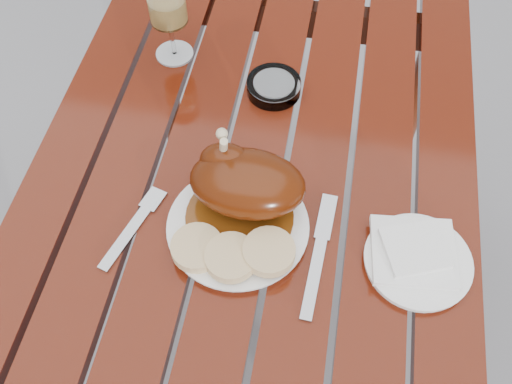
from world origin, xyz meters
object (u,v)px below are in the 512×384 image
table (251,273)px  side_plate (418,262)px  wine_glass (169,19)px  ashtray (274,87)px  dinner_plate (238,227)px

table → side_plate: bearing=-20.8°
wine_glass → ashtray: 0.24m
table → wine_glass: 0.59m
dinner_plate → ashtray: bearing=88.4°
table → dinner_plate: size_ratio=5.04×
table → wine_glass: (-0.21, 0.29, 0.47)m
dinner_plate → wine_glass: size_ratio=1.29×
wine_glass → dinner_plate: bearing=-61.6°
table → dinner_plate: dinner_plate is taller
wine_glass → ashtray: size_ratio=1.71×
wine_glass → side_plate: wine_glass is taller
side_plate → ashtray: size_ratio=1.63×
table → ashtray: 0.45m
dinner_plate → ashtray: (0.01, 0.32, 0.01)m
side_plate → ashtray: bearing=130.6°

